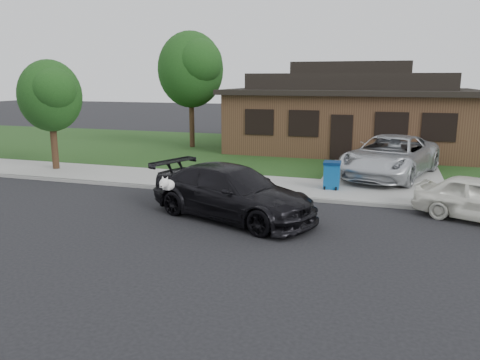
% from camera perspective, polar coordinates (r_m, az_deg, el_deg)
% --- Properties ---
extents(ground, '(120.00, 120.00, 0.00)m').
position_cam_1_polar(ground, '(13.44, -10.40, -4.92)').
color(ground, black).
rests_on(ground, ground).
extents(sidewalk, '(60.00, 3.00, 0.12)m').
position_cam_1_polar(sidewalk, '(17.83, -2.84, -0.27)').
color(sidewalk, gray).
rests_on(sidewalk, ground).
extents(curb, '(60.00, 0.12, 0.12)m').
position_cam_1_polar(curb, '(16.47, -4.68, -1.35)').
color(curb, gray).
rests_on(curb, ground).
extents(lawn, '(60.00, 13.00, 0.13)m').
position_cam_1_polar(lawn, '(25.34, 3.56, 3.48)').
color(lawn, '#193814').
rests_on(lawn, ground).
extents(driveway, '(4.50, 13.00, 0.14)m').
position_cam_1_polar(driveway, '(21.62, 17.11, 1.45)').
color(driveway, gray).
rests_on(driveway, ground).
extents(sedan, '(5.55, 3.75, 1.49)m').
position_cam_1_polar(sedan, '(13.35, -0.98, -1.51)').
color(sedan, black).
rests_on(sedan, ground).
extents(minivan, '(4.20, 6.27, 1.60)m').
position_cam_1_polar(minivan, '(19.32, 17.84, 2.79)').
color(minivan, silver).
rests_on(minivan, driveway).
extents(recycling_bin, '(0.61, 0.64, 0.98)m').
position_cam_1_polar(recycling_bin, '(16.69, 11.13, 0.59)').
color(recycling_bin, '#0D4F92').
rests_on(recycling_bin, sidewalk).
extents(house, '(12.60, 8.60, 4.65)m').
position_cam_1_polar(house, '(26.42, 13.24, 8.06)').
color(house, '#422B1C').
rests_on(house, ground).
extents(tree_0, '(3.78, 3.60, 6.34)m').
position_cam_1_polar(tree_0, '(26.34, -5.81, 13.41)').
color(tree_0, '#332114').
rests_on(tree_0, ground).
extents(tree_2, '(2.73, 2.60, 4.59)m').
position_cam_1_polar(tree_2, '(21.28, -22.05, 9.62)').
color(tree_2, '#332114').
rests_on(tree_2, ground).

